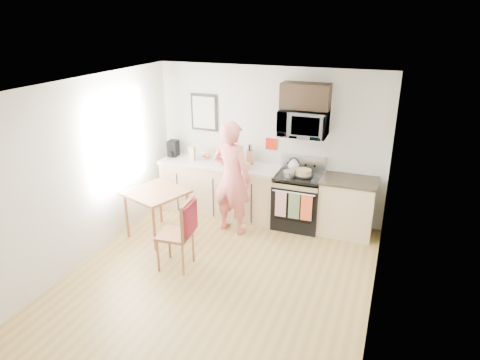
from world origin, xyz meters
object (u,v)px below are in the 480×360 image
at_px(range, 298,202).
at_px(chair, 184,225).
at_px(person, 232,178).
at_px(dining_table, 156,197).
at_px(cake, 303,173).
at_px(microwave, 304,123).

relative_size(range, chair, 1.11).
relative_size(person, chair, 1.79).
xyz_separation_m(dining_table, cake, (2.09, 1.12, 0.28)).
distance_m(microwave, dining_table, 2.61).
bearing_deg(person, microwave, -133.48).
xyz_separation_m(microwave, person, (-0.97, -0.66, -0.83)).
xyz_separation_m(range, microwave, (-0.00, 0.10, 1.32)).
height_order(person, chair, person).
bearing_deg(microwave, dining_table, -148.09).
relative_size(dining_table, cake, 2.94).
relative_size(chair, cake, 3.32).
distance_m(dining_table, chair, 1.10).
bearing_deg(chair, microwave, 54.44).
bearing_deg(chair, cake, 51.04).
relative_size(microwave, dining_table, 0.82).
xyz_separation_m(range, chair, (-1.16, -1.84, 0.23)).
height_order(microwave, dining_table, microwave).
bearing_deg(dining_table, chair, -38.80).
distance_m(range, microwave, 1.33).
bearing_deg(microwave, range, -89.94).
height_order(microwave, chair, microwave).
relative_size(microwave, chair, 0.73).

